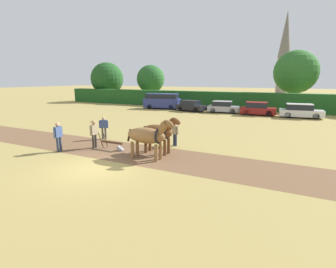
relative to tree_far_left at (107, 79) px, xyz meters
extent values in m
plane|color=#998447|center=(24.94, -31.03, -4.20)|extent=(240.00, 240.00, 0.00)
cube|color=brown|center=(21.30, -27.93, -4.20)|extent=(33.14, 3.78, 0.01)
cube|color=#1E511E|center=(24.94, -3.20, -3.00)|extent=(59.05, 1.60, 2.41)
cylinder|color=#4C3823|center=(0.00, 0.00, -2.94)|extent=(0.44, 0.44, 2.52)
sphere|color=#1E4C1E|center=(0.00, 0.00, 0.01)|extent=(6.14, 6.14, 6.14)
cylinder|color=brown|center=(9.07, 0.93, -2.80)|extent=(0.44, 0.44, 2.81)
sphere|color=#235623|center=(9.07, 0.93, -0.03)|extent=(4.93, 4.93, 4.93)
cylinder|color=#423323|center=(32.35, 2.14, -2.46)|extent=(0.44, 0.44, 3.49)
sphere|color=#2D6628|center=(32.35, 2.14, 0.97)|extent=(6.08, 6.08, 6.08)
cylinder|color=gray|center=(28.05, 40.05, 0.74)|extent=(3.08, 3.08, 9.89)
cone|color=slate|center=(28.05, 40.05, 11.72)|extent=(3.38, 3.38, 12.08)
ellipsoid|color=brown|center=(26.27, -28.53, -2.93)|extent=(2.28, 0.89, 0.84)
cylinder|color=brown|center=(27.01, -28.29, -3.75)|extent=(0.18, 0.18, 0.90)
cylinder|color=brown|center=(27.01, -28.77, -3.75)|extent=(0.18, 0.18, 0.90)
cylinder|color=brown|center=(25.53, -28.29, -3.75)|extent=(0.18, 0.18, 0.90)
cylinder|color=brown|center=(25.53, -28.77, -3.75)|extent=(0.18, 0.18, 0.90)
cylinder|color=brown|center=(27.24, -28.53, -2.47)|extent=(0.75, 0.40, 0.84)
ellipsoid|color=brown|center=(27.62, -28.53, -2.19)|extent=(0.68, 0.26, 0.54)
cube|color=black|center=(27.41, -28.53, -2.29)|extent=(0.39, 0.08, 0.52)
cylinder|color=black|center=(25.19, -28.53, -3.02)|extent=(0.30, 0.12, 0.71)
torus|color=black|center=(27.07, -28.53, -2.86)|extent=(0.11, 0.87, 0.87)
ellipsoid|color=brown|center=(26.27, -27.33, -2.94)|extent=(1.93, 0.87, 0.82)
cylinder|color=brown|center=(26.90, -27.10, -3.76)|extent=(0.18, 0.18, 0.89)
cylinder|color=brown|center=(26.90, -27.57, -3.76)|extent=(0.18, 0.18, 0.89)
cylinder|color=brown|center=(25.65, -27.10, -3.76)|extent=(0.18, 0.18, 0.89)
cylinder|color=brown|center=(25.65, -27.57, -3.76)|extent=(0.18, 0.18, 0.89)
cylinder|color=brown|center=(27.09, -27.33, -2.50)|extent=(0.72, 0.39, 0.80)
ellipsoid|color=brown|center=(27.45, -27.33, -2.24)|extent=(0.68, 0.26, 0.54)
cube|color=black|center=(27.25, -27.33, -2.33)|extent=(0.37, 0.08, 0.49)
cylinder|color=black|center=(25.36, -27.33, -3.03)|extent=(0.30, 0.12, 0.71)
torus|color=black|center=(26.95, -27.33, -2.88)|extent=(0.11, 0.85, 0.85)
cube|color=#4C331E|center=(23.47, -27.93, -3.75)|extent=(1.54, 0.10, 0.12)
cube|color=#939399|center=(24.08, -27.93, -4.10)|extent=(0.48, 0.20, 0.39)
cylinder|color=#4C331E|center=(22.78, -27.73, -3.65)|extent=(0.40, 0.06, 0.96)
cylinder|color=#4C331E|center=(22.78, -28.13, -3.65)|extent=(0.40, 0.06, 0.96)
cylinder|color=#38332D|center=(22.23, -27.99, -3.78)|extent=(0.14, 0.14, 0.85)
cylinder|color=#38332D|center=(22.23, -28.21, -3.78)|extent=(0.14, 0.14, 0.85)
cube|color=tan|center=(22.23, -28.10, -3.06)|extent=(0.20, 0.49, 0.60)
sphere|color=tan|center=(22.23, -28.10, -2.64)|extent=(0.23, 0.23, 0.23)
cylinder|color=tan|center=(22.23, -27.81, -3.08)|extent=(0.09, 0.09, 0.56)
cylinder|color=tan|center=(22.23, -28.39, -3.08)|extent=(0.09, 0.09, 0.56)
cylinder|color=tan|center=(22.23, -28.10, -2.57)|extent=(0.44, 0.44, 0.02)
cylinder|color=tan|center=(22.23, -28.10, -2.52)|extent=(0.22, 0.22, 0.10)
cylinder|color=#28334C|center=(26.37, -25.28, -3.81)|extent=(0.14, 0.14, 0.78)
cylinder|color=#28334C|center=(26.55, -25.39, -3.81)|extent=(0.14, 0.14, 0.78)
cube|color=tan|center=(26.46, -25.34, -3.14)|extent=(0.49, 0.41, 0.55)
sphere|color=tan|center=(26.46, -25.34, -2.76)|extent=(0.21, 0.21, 0.21)
cylinder|color=tan|center=(26.23, -25.19, -3.17)|extent=(0.09, 0.09, 0.52)
cylinder|color=tan|center=(26.70, -25.48, -3.17)|extent=(0.09, 0.09, 0.52)
cylinder|color=#28334C|center=(20.94, -29.58, -3.76)|extent=(0.14, 0.14, 0.88)
cylinder|color=#28334C|center=(20.97, -29.81, -3.76)|extent=(0.14, 0.14, 0.88)
cube|color=#3D5184|center=(20.95, -29.70, -3.01)|extent=(0.26, 0.53, 0.62)
sphere|color=tan|center=(20.95, -29.70, -2.58)|extent=(0.24, 0.24, 0.24)
cylinder|color=#3D5184|center=(20.92, -29.40, -3.04)|extent=(0.09, 0.09, 0.58)
cylinder|color=#3D5184|center=(20.99, -30.00, -3.04)|extent=(0.09, 0.09, 0.58)
cylinder|color=#4C4C4C|center=(21.18, -25.82, -3.80)|extent=(0.14, 0.14, 0.80)
cylinder|color=#4C4C4C|center=(21.01, -25.94, -3.80)|extent=(0.14, 0.14, 0.80)
cube|color=#3D5184|center=(21.09, -25.88, -3.12)|extent=(0.50, 0.43, 0.57)
sphere|color=tan|center=(21.09, -25.88, -2.72)|extent=(0.22, 0.22, 0.22)
cylinder|color=#3D5184|center=(21.32, -25.72, -3.14)|extent=(0.09, 0.09, 0.53)
cylinder|color=#3D5184|center=(20.86, -26.04, -3.14)|extent=(0.09, 0.09, 0.53)
cube|color=navy|center=(15.66, -7.00, -3.37)|extent=(5.39, 2.81, 1.30)
cube|color=black|center=(15.66, -7.00, -2.41)|extent=(4.75, 2.51, 0.61)
cube|color=navy|center=(15.66, -7.00, -2.08)|extent=(4.75, 2.51, 0.06)
cylinder|color=black|center=(17.07, -5.87, -3.87)|extent=(0.70, 0.33, 0.67)
cylinder|color=black|center=(17.37, -7.58, -3.87)|extent=(0.70, 0.33, 0.67)
cylinder|color=black|center=(13.94, -6.41, -3.87)|extent=(0.70, 0.33, 0.67)
cylinder|color=black|center=(14.24, -8.13, -3.87)|extent=(0.70, 0.33, 0.67)
cube|color=black|center=(20.51, -7.84, -3.69)|extent=(4.12, 2.42, 0.66)
cube|color=black|center=(20.32, -7.80, -3.09)|extent=(2.57, 1.97, 0.54)
cube|color=black|center=(20.32, -7.80, -2.80)|extent=(2.57, 1.97, 0.06)
cylinder|color=black|center=(21.83, -7.29, -3.88)|extent=(0.68, 0.33, 0.65)
cylinder|color=black|center=(21.55, -8.81, -3.88)|extent=(0.68, 0.33, 0.65)
cylinder|color=black|center=(19.46, -6.87, -3.88)|extent=(0.68, 0.33, 0.65)
cylinder|color=black|center=(19.19, -8.39, -3.88)|extent=(0.68, 0.33, 0.65)
cube|color=#A8A8B2|center=(24.73, -7.39, -3.68)|extent=(4.05, 2.26, 0.68)
cube|color=black|center=(24.53, -7.42, -3.07)|extent=(2.50, 1.89, 0.55)
cube|color=#A8A8B2|center=(24.53, -7.42, -2.76)|extent=(2.50, 1.89, 0.06)
cylinder|color=black|center=(25.82, -6.46, -3.88)|extent=(0.68, 0.30, 0.65)
cylinder|color=black|center=(26.01, -8.03, -3.88)|extent=(0.68, 0.30, 0.65)
cylinder|color=black|center=(23.44, -6.76, -3.88)|extent=(0.68, 0.30, 0.65)
cylinder|color=black|center=(23.64, -8.33, -3.88)|extent=(0.68, 0.30, 0.65)
cube|color=maroon|center=(29.00, -7.81, -3.66)|extent=(4.12, 2.11, 0.72)
cube|color=black|center=(28.80, -7.83, -3.01)|extent=(2.52, 1.80, 0.59)
cube|color=maroon|center=(28.80, -7.83, -2.68)|extent=(2.52, 1.80, 0.06)
cylinder|color=black|center=(30.16, -6.93, -3.87)|extent=(0.69, 0.28, 0.67)
cylinder|color=black|center=(30.29, -8.49, -3.87)|extent=(0.69, 0.28, 0.67)
cylinder|color=black|center=(27.70, -7.14, -3.87)|extent=(0.69, 0.28, 0.67)
cylinder|color=black|center=(27.83, -8.70, -3.87)|extent=(0.69, 0.28, 0.67)
cube|color=silver|center=(33.54, -8.05, -3.66)|extent=(4.56, 2.17, 0.71)
cube|color=black|center=(33.32, -8.07, -3.01)|extent=(2.79, 1.81, 0.59)
cube|color=silver|center=(33.32, -8.07, -2.68)|extent=(2.79, 1.81, 0.06)
cylinder|color=black|center=(34.82, -7.16, -3.87)|extent=(0.69, 0.29, 0.67)
cylinder|color=black|center=(34.98, -8.64, -3.87)|extent=(0.69, 0.29, 0.67)
cylinder|color=black|center=(32.10, -7.45, -3.87)|extent=(0.69, 0.29, 0.67)
cylinder|color=black|center=(32.26, -8.93, -3.87)|extent=(0.69, 0.29, 0.67)
camera|label=1|loc=(33.50, -40.12, 0.04)|focal=28.00mm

